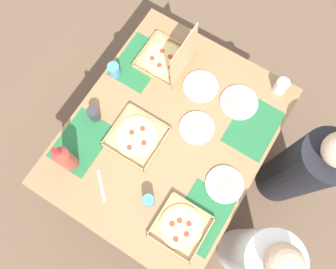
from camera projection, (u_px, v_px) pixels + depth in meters
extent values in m
plane|color=brown|center=(168.00, 161.00, 2.75)|extent=(6.00, 6.00, 0.00)
cylinder|color=#3F3328|center=(156.00, 50.00, 2.62)|extent=(0.07, 0.07, 0.73)
cylinder|color=#3F3328|center=(58.00, 188.00, 2.32)|extent=(0.07, 0.07, 0.73)
cylinder|color=#3F3328|center=(272.00, 114.00, 2.47)|extent=(0.07, 0.07, 0.73)
cube|color=#936D47|center=(168.00, 135.00, 2.03)|extent=(1.39, 1.13, 0.03)
cube|color=#236638|center=(139.00, 62.00, 2.15)|extent=(0.36, 0.26, 0.00)
cube|color=#236638|center=(82.00, 142.00, 2.00)|extent=(0.36, 0.26, 0.00)
cube|color=#236638|center=(253.00, 127.00, 2.03)|extent=(0.36, 0.26, 0.00)
cube|color=#236638|center=(201.00, 217.00, 1.88)|extent=(0.36, 0.26, 0.00)
cube|color=tan|center=(137.00, 137.00, 2.01)|extent=(0.30, 0.30, 0.01)
cube|color=tan|center=(150.00, 116.00, 2.03)|extent=(0.01, 0.30, 0.03)
cube|color=tan|center=(122.00, 157.00, 1.96)|extent=(0.01, 0.30, 0.03)
cube|color=tan|center=(116.00, 124.00, 2.01)|extent=(0.30, 0.01, 0.03)
cube|color=tan|center=(158.00, 149.00, 1.97)|extent=(0.30, 0.01, 0.03)
cylinder|color=#E0B76B|center=(137.00, 137.00, 2.00)|extent=(0.27, 0.27, 0.01)
cylinder|color=#EFD67F|center=(137.00, 136.00, 1.99)|extent=(0.24, 0.24, 0.00)
cylinder|color=red|center=(129.00, 147.00, 1.97)|extent=(0.03, 0.03, 0.00)
cylinder|color=red|center=(144.00, 143.00, 1.98)|extent=(0.03, 0.03, 0.00)
cylinder|color=red|center=(142.00, 128.00, 2.00)|extent=(0.03, 0.03, 0.00)
cylinder|color=red|center=(132.00, 132.00, 2.00)|extent=(0.03, 0.03, 0.00)
cube|color=tan|center=(164.00, 60.00, 2.15)|extent=(0.29, 0.29, 0.01)
cube|color=tan|center=(176.00, 42.00, 2.17)|extent=(0.01, 0.29, 0.03)
cube|color=tan|center=(151.00, 76.00, 2.10)|extent=(0.01, 0.29, 0.03)
cube|color=tan|center=(145.00, 48.00, 2.16)|extent=(0.29, 0.01, 0.03)
cube|color=tan|center=(183.00, 70.00, 2.11)|extent=(0.29, 0.01, 0.03)
cylinder|color=#E0B76B|center=(164.00, 60.00, 2.14)|extent=(0.26, 0.26, 0.01)
cylinder|color=#EFD67F|center=(164.00, 59.00, 2.14)|extent=(0.23, 0.23, 0.00)
cylinder|color=red|center=(159.00, 65.00, 2.12)|extent=(0.03, 0.03, 0.00)
cylinder|color=red|center=(171.00, 67.00, 2.12)|extent=(0.03, 0.03, 0.00)
cylinder|color=red|center=(170.00, 57.00, 2.14)|extent=(0.03, 0.03, 0.00)
cylinder|color=red|center=(162.00, 51.00, 2.15)|extent=(0.03, 0.03, 0.00)
cylinder|color=red|center=(152.00, 58.00, 2.14)|extent=(0.03, 0.03, 0.00)
cube|color=tan|center=(184.00, 57.00, 1.96)|extent=(0.29, 0.02, 0.29)
cube|color=tan|center=(181.00, 227.00, 1.87)|extent=(0.28, 0.28, 0.01)
cube|color=tan|center=(194.00, 205.00, 1.88)|extent=(0.01, 0.28, 0.03)
cube|color=tan|center=(168.00, 249.00, 1.82)|extent=(0.01, 0.28, 0.03)
cube|color=tan|center=(160.00, 213.00, 1.87)|extent=(0.28, 0.01, 0.03)
cube|color=tan|center=(202.00, 240.00, 1.83)|extent=(0.28, 0.01, 0.03)
cylinder|color=#E0B76B|center=(181.00, 227.00, 1.86)|extent=(0.24, 0.24, 0.01)
cylinder|color=#EFD67F|center=(181.00, 227.00, 1.85)|extent=(0.22, 0.22, 0.00)
cylinder|color=red|center=(176.00, 239.00, 1.83)|extent=(0.03, 0.03, 0.00)
cylinder|color=red|center=(186.00, 234.00, 1.84)|extent=(0.03, 0.03, 0.00)
cylinder|color=red|center=(189.00, 224.00, 1.85)|extent=(0.03, 0.03, 0.00)
cylinder|color=red|center=(179.00, 220.00, 1.86)|extent=(0.03, 0.03, 0.00)
cylinder|color=red|center=(172.00, 224.00, 1.85)|extent=(0.03, 0.03, 0.00)
cylinder|color=white|center=(201.00, 87.00, 2.10)|extent=(0.21, 0.21, 0.01)
cylinder|color=white|center=(201.00, 86.00, 2.09)|extent=(0.22, 0.22, 0.01)
cylinder|color=white|center=(239.00, 103.00, 2.07)|extent=(0.22, 0.22, 0.01)
cylinder|color=white|center=(239.00, 102.00, 2.06)|extent=(0.23, 0.23, 0.01)
cylinder|color=#E0B76B|center=(235.00, 103.00, 2.05)|extent=(0.09, 0.09, 0.01)
cylinder|color=#EFD67F|center=(235.00, 103.00, 2.05)|extent=(0.08, 0.08, 0.00)
cylinder|color=white|center=(224.00, 185.00, 1.93)|extent=(0.21, 0.21, 0.01)
cylinder|color=white|center=(225.00, 185.00, 1.92)|extent=(0.22, 0.22, 0.01)
cylinder|color=#E0B76B|center=(228.00, 188.00, 1.91)|extent=(0.09, 0.09, 0.01)
cylinder|color=#EFD67F|center=(228.00, 188.00, 1.90)|extent=(0.08, 0.08, 0.00)
cylinder|color=white|center=(197.00, 128.00, 2.02)|extent=(0.20, 0.20, 0.01)
cylinder|color=white|center=(197.00, 128.00, 2.02)|extent=(0.21, 0.21, 0.01)
cylinder|color=#E0B76B|center=(200.00, 131.00, 2.00)|extent=(0.09, 0.09, 0.01)
cylinder|color=#EFD67F|center=(200.00, 130.00, 2.00)|extent=(0.07, 0.07, 0.00)
cylinder|color=#B2382D|center=(66.00, 159.00, 1.86)|extent=(0.09, 0.09, 0.22)
cone|color=#B2382D|center=(59.00, 154.00, 1.74)|extent=(0.09, 0.09, 0.04)
cylinder|color=#B2382D|center=(56.00, 152.00, 1.70)|extent=(0.03, 0.03, 0.06)
cylinder|color=red|center=(54.00, 150.00, 1.66)|extent=(0.03, 0.03, 0.01)
cylinder|color=silver|center=(281.00, 86.00, 2.05)|extent=(0.08, 0.08, 0.10)
cylinder|color=#333338|center=(94.00, 114.00, 2.00)|extent=(0.07, 0.07, 0.11)
cylinder|color=teal|center=(149.00, 201.00, 1.86)|extent=(0.07, 0.07, 0.09)
cylinder|color=teal|center=(114.00, 70.00, 2.09)|extent=(0.07, 0.07, 0.09)
cube|color=#B7B7BC|center=(101.00, 186.00, 1.93)|extent=(0.14, 0.15, 0.00)
cylinder|color=black|center=(298.00, 171.00, 2.24)|extent=(0.32, 0.32, 0.97)
cylinder|color=white|center=(253.00, 255.00, 2.10)|extent=(0.32, 0.32, 0.95)
sphere|color=#D1A889|center=(284.00, 263.00, 1.55)|extent=(0.19, 0.19, 0.19)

